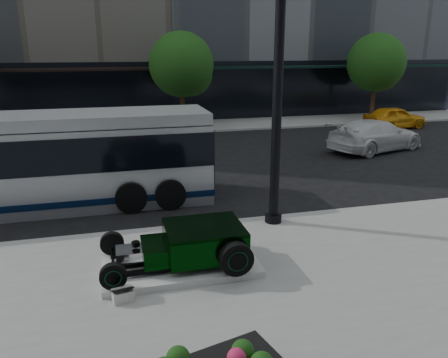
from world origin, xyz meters
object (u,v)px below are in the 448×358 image
object	(u,v)px
white_sedan	(376,135)
yellow_taxi	(395,117)
transit_bus	(14,162)
lamppost	(278,78)
hot_rod	(195,243)

from	to	relation	value
white_sedan	yellow_taxi	world-z (taller)	white_sedan
transit_bus	white_sedan	world-z (taller)	transit_bus
transit_bus	white_sedan	size ratio (longest dim) A/B	2.31
white_sedan	yellow_taxi	xyz separation A→B (m)	(4.69, 5.13, -0.07)
lamppost	yellow_taxi	size ratio (longest dim) A/B	2.14
lamppost	transit_bus	size ratio (longest dim) A/B	0.71
hot_rod	yellow_taxi	distance (m)	21.49
white_sedan	yellow_taxi	size ratio (longest dim) A/B	1.30
hot_rod	yellow_taxi	world-z (taller)	yellow_taxi
transit_bus	yellow_taxi	distance (m)	22.24
hot_rod	white_sedan	xyz separation A→B (m)	(10.88, 9.70, 0.06)
lamppost	white_sedan	xyz separation A→B (m)	(8.23, 7.66, -3.35)
lamppost	white_sedan	size ratio (longest dim) A/B	1.65
white_sedan	yellow_taxi	bearing A→B (deg)	-59.85
hot_rod	white_sedan	size ratio (longest dim) A/B	0.61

